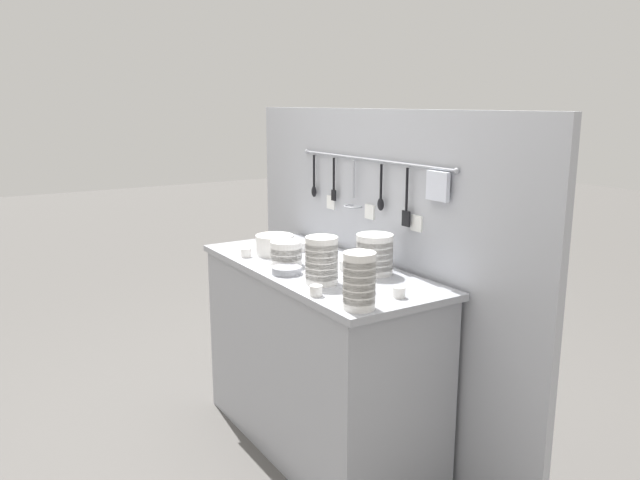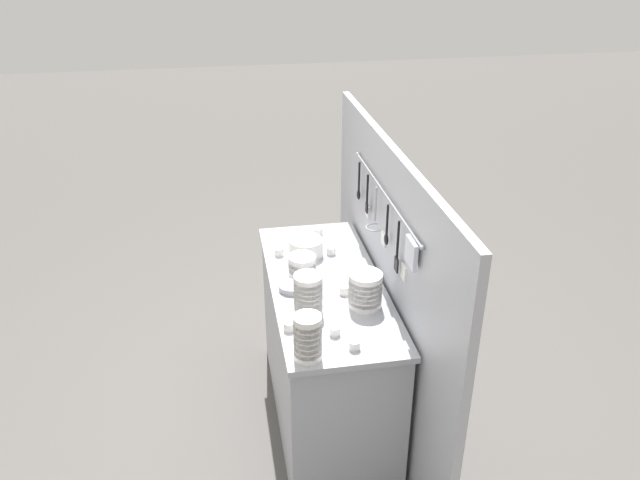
% 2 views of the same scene
% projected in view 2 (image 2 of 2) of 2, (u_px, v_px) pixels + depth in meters
% --- Properties ---
extents(ground_plane, '(20.00, 20.00, 0.00)m').
position_uv_depth(ground_plane, '(325.00, 415.00, 3.68)').
color(ground_plane, '#514F4C').
extents(counter, '(1.39, 0.58, 0.91)m').
position_uv_depth(counter, '(326.00, 353.00, 3.47)').
color(counter, '#9EA0A8').
rests_on(counter, ground).
extents(back_wall, '(2.19, 0.11, 1.64)m').
position_uv_depth(back_wall, '(385.00, 292.00, 3.35)').
color(back_wall, '#A8AAB2').
rests_on(back_wall, ground).
extents(bowl_stack_wide_centre, '(0.16, 0.16, 0.18)m').
position_uv_depth(bowl_stack_wide_centre, '(365.00, 290.00, 3.02)').
color(bowl_stack_wide_centre, white).
rests_on(bowl_stack_wide_centre, counter).
extents(bowl_stack_tall_left, '(0.12, 0.12, 0.22)m').
position_uv_depth(bowl_stack_tall_left, '(308.00, 337.00, 2.65)').
color(bowl_stack_tall_left, white).
rests_on(bowl_stack_tall_left, counter).
extents(bowl_stack_back_corner, '(0.14, 0.14, 0.20)m').
position_uv_depth(bowl_stack_back_corner, '(308.00, 294.00, 2.97)').
color(bowl_stack_back_corner, white).
rests_on(bowl_stack_back_corner, counter).
extents(bowl_stack_short_front, '(0.15, 0.15, 0.11)m').
position_uv_depth(bowl_stack_short_front, '(302.00, 266.00, 3.30)').
color(bowl_stack_short_front, white).
rests_on(bowl_stack_short_front, counter).
extents(plate_stack, '(0.19, 0.19, 0.10)m').
position_uv_depth(plate_stack, '(306.00, 247.00, 3.50)').
color(plate_stack, white).
rests_on(plate_stack, counter).
extents(steel_mixing_bowl, '(0.13, 0.13, 0.03)m').
position_uv_depth(steel_mixing_bowl, '(292.00, 287.00, 3.19)').
color(steel_mixing_bowl, '#93969E').
rests_on(steel_mixing_bowl, counter).
extents(cup_front_right, '(0.05, 0.05, 0.04)m').
position_uv_depth(cup_front_right, '(318.00, 232.00, 3.74)').
color(cup_front_right, white).
rests_on(cup_front_right, counter).
extents(cup_front_left, '(0.05, 0.05, 0.04)m').
position_uv_depth(cup_front_left, '(344.00, 290.00, 3.15)').
color(cup_front_left, white).
rests_on(cup_front_left, counter).
extents(cup_mid_row, '(0.05, 0.05, 0.04)m').
position_uv_depth(cup_mid_row, '(331.00, 251.00, 3.52)').
color(cup_mid_row, white).
rests_on(cup_mid_row, counter).
extents(cup_back_right, '(0.05, 0.05, 0.04)m').
position_uv_depth(cup_back_right, '(355.00, 345.00, 2.74)').
color(cup_back_right, white).
rests_on(cup_back_right, counter).
extents(cup_edge_near, '(0.05, 0.05, 0.04)m').
position_uv_depth(cup_edge_near, '(289.00, 326.00, 2.87)').
color(cup_edge_near, white).
rests_on(cup_edge_near, counter).
extents(cup_centre, '(0.05, 0.05, 0.04)m').
position_uv_depth(cup_centre, '(279.00, 252.00, 3.51)').
color(cup_centre, white).
rests_on(cup_centre, counter).
extents(cup_edge_far, '(0.05, 0.05, 0.04)m').
position_uv_depth(cup_edge_far, '(335.00, 331.00, 2.84)').
color(cup_edge_far, white).
rests_on(cup_edge_far, counter).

